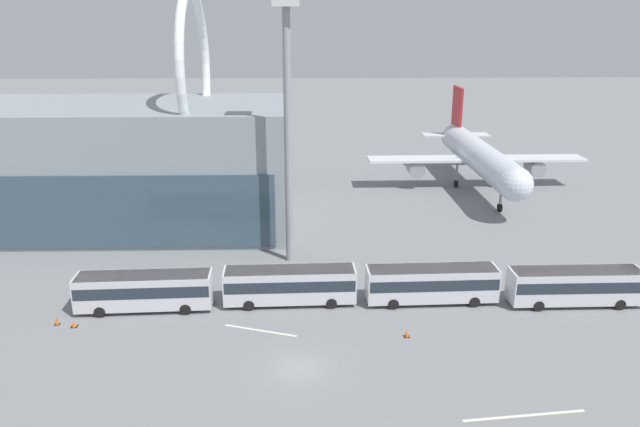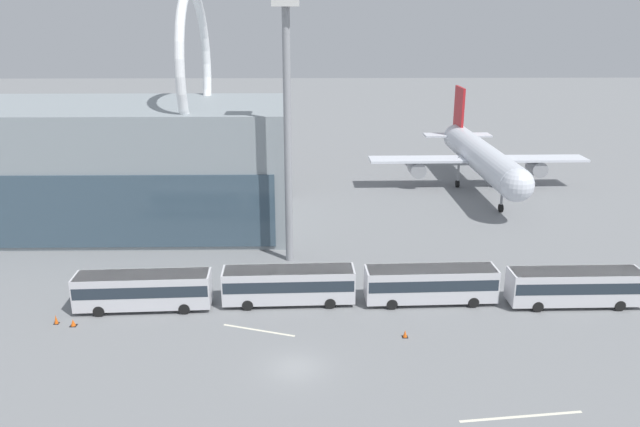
{
  "view_description": "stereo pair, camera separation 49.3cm",
  "coord_description": "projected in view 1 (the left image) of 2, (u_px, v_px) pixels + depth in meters",
  "views": [
    {
      "loc": [
        0.71,
        -41.31,
        25.6
      ],
      "look_at": [
        2.28,
        25.65,
        4.0
      ],
      "focal_mm": 35.0,
      "sensor_mm": 36.0,
      "label": 1
    },
    {
      "loc": [
        1.21,
        -41.32,
        25.6
      ],
      "look_at": [
        2.28,
        25.65,
        4.0
      ],
      "focal_mm": 35.0,
      "sensor_mm": 36.0,
      "label": 2
    }
  ],
  "objects": [
    {
      "name": "ground_plane",
      "position": [
        298.0,
        368.0,
        47.15
      ],
      "size": [
        440.0,
        440.0,
        0.0
      ],
      "primitive_type": "plane",
      "color": "slate"
    },
    {
      "name": "airliner_at_gate_near",
      "position": [
        151.0,
        168.0,
        87.55
      ],
      "size": [
        31.45,
        33.81,
        12.98
      ],
      "rotation": [
        0.0,
        0.0,
        -1.59
      ],
      "color": "silver",
      "rests_on": "ground_plane"
    },
    {
      "name": "airliner_at_gate_far",
      "position": [
        478.0,
        155.0,
        94.09
      ],
      "size": [
        33.02,
        37.43,
        13.78
      ],
      "rotation": [
        0.0,
        0.0,
        -1.56
      ],
      "color": "silver",
      "rests_on": "ground_plane"
    },
    {
      "name": "shuttle_bus_0",
      "position": [
        144.0,
        289.0,
        55.85
      ],
      "size": [
        12.15,
        3.32,
        3.39
      ],
      "rotation": [
        0.0,
        0.0,
        0.05
      ],
      "color": "silver",
      "rests_on": "ground_plane"
    },
    {
      "name": "shuttle_bus_1",
      "position": [
        290.0,
        284.0,
        57.04
      ],
      "size": [
        12.12,
        3.14,
        3.39
      ],
      "rotation": [
        0.0,
        0.0,
        0.03
      ],
      "color": "silver",
      "rests_on": "ground_plane"
    },
    {
      "name": "shuttle_bus_2",
      "position": [
        432.0,
        282.0,
        57.32
      ],
      "size": [
        12.12,
        3.17,
        3.39
      ],
      "rotation": [
        0.0,
        0.0,
        0.03
      ],
      "color": "silver",
      "rests_on": "ground_plane"
    },
    {
      "name": "shuttle_bus_3",
      "position": [
        575.0,
        284.0,
        56.86
      ],
      "size": [
        12.07,
        2.94,
        3.39
      ],
      "rotation": [
        0.0,
        0.0,
        0.01
      ],
      "color": "silver",
      "rests_on": "ground_plane"
    },
    {
      "name": "floodlight_mast",
      "position": [
        288.0,
        113.0,
        62.87
      ],
      "size": [
        2.62,
        2.62,
        26.83
      ],
      "color": "gray",
      "rests_on": "ground_plane"
    },
    {
      "name": "lane_stripe_0",
      "position": [
        260.0,
        330.0,
        52.69
      ],
      "size": [
        6.25,
        2.35,
        0.01
      ],
      "primitive_type": "cube",
      "rotation": [
        0.0,
        0.0,
        -0.33
      ],
      "color": "silver",
      "rests_on": "ground_plane"
    },
    {
      "name": "lane_stripe_2",
      "position": [
        524.0,
        416.0,
        41.55
      ],
      "size": [
        8.52,
        1.19,
        0.01
      ],
      "primitive_type": "cube",
      "rotation": [
        0.0,
        0.0,
        0.11
      ],
      "color": "silver",
      "rests_on": "ground_plane"
    },
    {
      "name": "traffic_cone_0",
      "position": [
        407.0,
        333.0,
        51.58
      ],
      "size": [
        0.49,
        0.49,
        0.64
      ],
      "color": "black",
      "rests_on": "ground_plane"
    },
    {
      "name": "traffic_cone_1",
      "position": [
        57.0,
        320.0,
        53.58
      ],
      "size": [
        0.45,
        0.45,
        0.81
      ],
      "color": "black",
      "rests_on": "ground_plane"
    },
    {
      "name": "traffic_cone_2",
      "position": [
        74.0,
        324.0,
        53.25
      ],
      "size": [
        0.57,
        0.57,
        0.6
      ],
      "color": "black",
      "rests_on": "ground_plane"
    }
  ]
}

